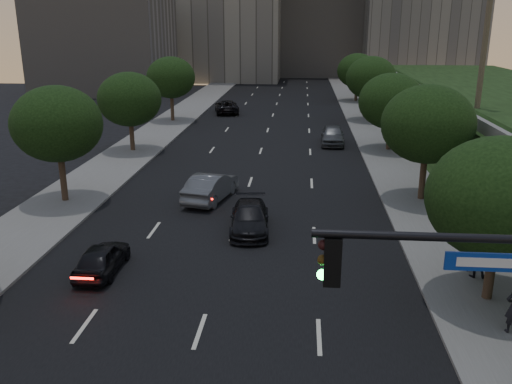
# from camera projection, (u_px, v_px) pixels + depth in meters

# --- Properties ---
(road_surface) EXTENTS (16.00, 140.00, 0.02)m
(road_surface) POSITION_uv_depth(u_px,v_px,m) (259.00, 157.00, 42.00)
(road_surface) COLOR black
(road_surface) RESTS_ON ground
(sidewalk_right) EXTENTS (4.50, 140.00, 0.15)m
(sidewalk_right) POSITION_uv_depth(u_px,v_px,m) (393.00, 159.00, 41.15)
(sidewalk_right) COLOR slate
(sidewalk_right) RESTS_ON ground
(sidewalk_left) EXTENTS (4.50, 140.00, 0.15)m
(sidewalk_left) POSITION_uv_depth(u_px,v_px,m) (130.00, 153.00, 42.81)
(sidewalk_left) COLOR slate
(sidewalk_left) RESTS_ON ground
(parapet_wall) EXTENTS (0.35, 90.00, 0.70)m
(parapet_wall) POSITION_uv_depth(u_px,v_px,m) (449.00, 107.00, 37.71)
(parapet_wall) COLOR slate
(parapet_wall) RESTS_ON embankment
(office_block_mid) EXTENTS (22.00, 18.00, 26.00)m
(office_block_mid) POSITION_uv_depth(u_px,v_px,m) (319.00, 7.00, 106.12)
(office_block_mid) COLOR gray
(office_block_mid) RESTS_ON ground
(office_block_filler) EXTENTS (18.00, 16.00, 14.00)m
(office_block_filler) POSITION_uv_depth(u_px,v_px,m) (105.00, 44.00, 80.06)
(office_block_filler) COLOR gray
(office_block_filler) RESTS_ON ground
(tree_right_a) EXTENTS (5.20, 5.20, 6.24)m
(tree_right_a) POSITION_uv_depth(u_px,v_px,m) (500.00, 199.00, 19.05)
(tree_right_a) COLOR #38281C
(tree_right_a) RESTS_ON ground
(tree_right_b) EXTENTS (5.20, 5.20, 6.74)m
(tree_right_b) POSITION_uv_depth(u_px,v_px,m) (428.00, 124.00, 30.31)
(tree_right_b) COLOR #38281C
(tree_right_b) RESTS_ON ground
(tree_right_c) EXTENTS (5.20, 5.20, 6.24)m
(tree_right_c) POSITION_uv_depth(u_px,v_px,m) (391.00, 101.00, 42.83)
(tree_right_c) COLOR #38281C
(tree_right_c) RESTS_ON ground
(tree_right_d) EXTENTS (5.20, 5.20, 6.74)m
(tree_right_d) POSITION_uv_depth(u_px,v_px,m) (371.00, 78.00, 55.99)
(tree_right_d) COLOR #38281C
(tree_right_d) RESTS_ON ground
(tree_right_e) EXTENTS (5.20, 5.20, 6.24)m
(tree_right_e) POSITION_uv_depth(u_px,v_px,m) (357.00, 71.00, 70.41)
(tree_right_e) COLOR #38281C
(tree_right_e) RESTS_ON ground
(tree_left_b) EXTENTS (5.00, 5.00, 6.71)m
(tree_left_b) POSITION_uv_depth(u_px,v_px,m) (57.00, 124.00, 30.06)
(tree_left_b) COLOR #38281C
(tree_left_b) RESTS_ON ground
(tree_left_c) EXTENTS (5.00, 5.00, 6.34)m
(tree_left_c) POSITION_uv_depth(u_px,v_px,m) (129.00, 99.00, 42.53)
(tree_left_c) COLOR #38281C
(tree_left_c) RESTS_ON ground
(tree_left_d) EXTENTS (5.00, 5.00, 6.71)m
(tree_left_d) POSITION_uv_depth(u_px,v_px,m) (171.00, 78.00, 55.74)
(tree_left_d) COLOR #38281C
(tree_left_d) RESTS_ON ground
(sedan_near_left) EXTENTS (1.54, 3.76, 1.28)m
(sedan_near_left) POSITION_uv_depth(u_px,v_px,m) (102.00, 258.00, 22.40)
(sedan_near_left) COLOR black
(sedan_near_left) RESTS_ON ground
(sedan_mid_left) EXTENTS (2.79, 5.20, 1.63)m
(sedan_mid_left) POSITION_uv_depth(u_px,v_px,m) (211.00, 187.00, 31.56)
(sedan_mid_left) COLOR #54575B
(sedan_mid_left) RESTS_ON ground
(sedan_far_left) EXTENTS (3.52, 5.81, 1.51)m
(sedan_far_left) POSITION_uv_depth(u_px,v_px,m) (227.00, 107.00, 62.17)
(sedan_far_left) COLOR black
(sedan_far_left) RESTS_ON ground
(sedan_near_right) EXTENTS (2.22, 4.74, 1.34)m
(sedan_near_right) POSITION_uv_depth(u_px,v_px,m) (250.00, 218.00, 26.91)
(sedan_near_right) COLOR black
(sedan_near_right) RESTS_ON ground
(sedan_far_right) EXTENTS (2.05, 4.82, 1.63)m
(sedan_far_right) POSITION_uv_depth(u_px,v_px,m) (333.00, 135.00, 46.16)
(sedan_far_right) COLOR #515558
(sedan_far_right) RESTS_ON ground
(pedestrian_b) EXTENTS (0.83, 0.67, 1.62)m
(pedestrian_b) POSITION_uv_depth(u_px,v_px,m) (477.00, 258.00, 21.63)
(pedestrian_b) COLOR black
(pedestrian_b) RESTS_ON sidewalk_right
(pedestrian_c) EXTENTS (0.96, 0.50, 1.57)m
(pedestrian_c) POSITION_uv_depth(u_px,v_px,m) (472.00, 253.00, 22.17)
(pedestrian_c) COLOR black
(pedestrian_c) RESTS_ON sidewalk_right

